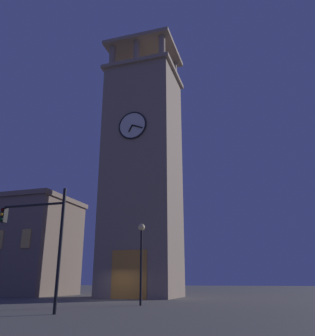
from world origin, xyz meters
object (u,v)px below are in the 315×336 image
(street_lamp, at_px, (141,247))
(traffic_signal_near, at_px, (41,231))
(clocktower, at_px, (143,171))
(adjacent_wing_building, at_px, (1,247))

(street_lamp, bearing_deg, traffic_signal_near, 67.38)
(clocktower, relative_size, street_lamp, 5.72)
(clocktower, bearing_deg, adjacent_wing_building, -2.86)
(clocktower, distance_m, adjacent_wing_building, 18.46)
(clocktower, relative_size, adjacent_wing_building, 1.73)
(clocktower, distance_m, street_lamp, 13.90)
(adjacent_wing_building, height_order, traffic_signal_near, adjacent_wing_building)
(adjacent_wing_building, height_order, street_lamp, adjacent_wing_building)
(clocktower, height_order, adjacent_wing_building, clocktower)
(adjacent_wing_building, relative_size, street_lamp, 3.31)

